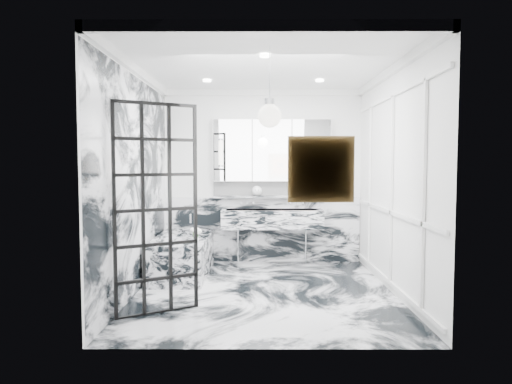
{
  "coord_description": "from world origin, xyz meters",
  "views": [
    {
      "loc": [
        -0.08,
        -5.65,
        1.6
      ],
      "look_at": [
        -0.1,
        0.5,
        1.22
      ],
      "focal_mm": 32.0,
      "sensor_mm": 36.0,
      "label": 1
    }
  ],
  "objects_px": {
    "trough_sink": "(272,219)",
    "bathtub": "(182,255)",
    "mirror_cabinet": "(272,150)",
    "crittall_door": "(157,210)"
  },
  "relations": [
    {
      "from": "trough_sink",
      "to": "mirror_cabinet",
      "type": "distance_m",
      "value": 1.1
    },
    {
      "from": "bathtub",
      "to": "crittall_door",
      "type": "bearing_deg",
      "value": -89.38
    },
    {
      "from": "trough_sink",
      "to": "bathtub",
      "type": "distance_m",
      "value": 1.55
    },
    {
      "from": "trough_sink",
      "to": "bathtub",
      "type": "height_order",
      "value": "trough_sink"
    },
    {
      "from": "crittall_door",
      "to": "mirror_cabinet",
      "type": "bearing_deg",
      "value": 33.66
    },
    {
      "from": "trough_sink",
      "to": "mirror_cabinet",
      "type": "relative_size",
      "value": 0.84
    },
    {
      "from": "mirror_cabinet",
      "to": "bathtub",
      "type": "height_order",
      "value": "mirror_cabinet"
    },
    {
      "from": "crittall_door",
      "to": "mirror_cabinet",
      "type": "xyz_separation_m",
      "value": [
        1.31,
        2.56,
        0.7
      ]
    },
    {
      "from": "crittall_door",
      "to": "bathtub",
      "type": "bearing_deg",
      "value": 61.32
    },
    {
      "from": "crittall_door",
      "to": "trough_sink",
      "type": "relative_size",
      "value": 1.4
    }
  ]
}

